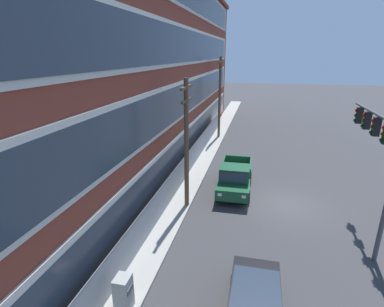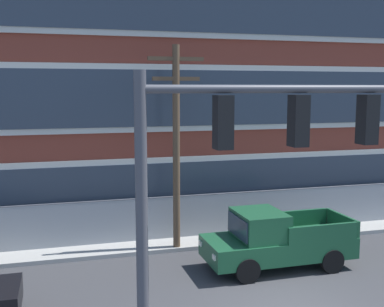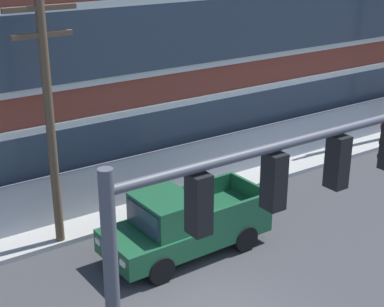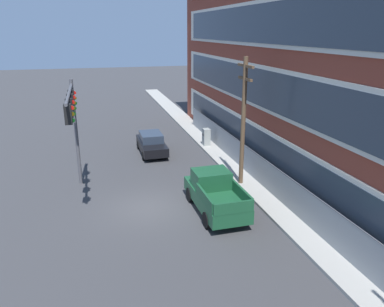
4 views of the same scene
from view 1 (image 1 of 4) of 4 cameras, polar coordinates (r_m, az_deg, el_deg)
ground_plane at (r=19.41m, az=17.78°, el=-9.32°), size 160.00×160.00×0.00m
sidewalk_building_side at (r=19.82m, az=-1.91°, el=-7.51°), size 80.00×1.87×0.16m
brick_mill_building at (r=23.91m, az=-16.14°, el=14.78°), size 49.88×12.32×14.99m
chain_link_fence at (r=20.46m, az=-2.18°, el=-4.00°), size 34.92×0.06×1.85m
traffic_signal_mast at (r=16.37m, az=31.84°, el=1.45°), size 6.48×0.43×6.32m
pickup_truck_dark_green at (r=20.00m, az=8.17°, el=-4.72°), size 5.08×2.17×2.00m
sedan_black at (r=11.34m, az=11.83°, el=-26.64°), size 4.49×1.86×1.56m
utility_pole_near_corner at (r=16.72m, az=-1.07°, el=2.50°), size 2.03×0.26×7.58m
utility_pole_midblock at (r=32.09m, az=5.32°, el=11.15°), size 2.42×0.26×8.49m
electrical_cabinet at (r=11.82m, az=-12.90°, el=-24.80°), size 0.62×0.54×1.50m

